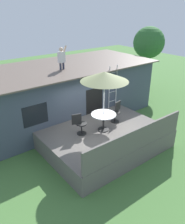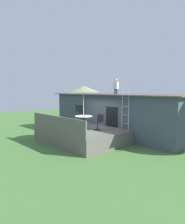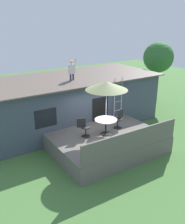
{
  "view_description": "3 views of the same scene",
  "coord_description": "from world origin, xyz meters",
  "views": [
    {
      "loc": [
        -5.59,
        -6.52,
        5.65
      ],
      "look_at": [
        -0.19,
        0.46,
        1.52
      ],
      "focal_mm": 36.82,
      "sensor_mm": 36.0,
      "label": 1
    },
    {
      "loc": [
        9.48,
        -8.04,
        3.11
      ],
      "look_at": [
        0.19,
        0.54,
        1.76
      ],
      "focal_mm": 33.59,
      "sensor_mm": 36.0,
      "label": 2
    },
    {
      "loc": [
        -6.49,
        -8.98,
        6.01
      ],
      "look_at": [
        -0.33,
        0.59,
        1.79
      ],
      "focal_mm": 41.42,
      "sensor_mm": 36.0,
      "label": 3
    }
  ],
  "objects": [
    {
      "name": "person_figure",
      "position": [
        -0.08,
        2.99,
        3.43
      ],
      "size": [
        0.47,
        0.2,
        1.11
      ],
      "color": "#33384C",
      "rests_on": "house"
    },
    {
      "name": "patio_table",
      "position": [
        0.01,
        -0.03,
        1.39
      ],
      "size": [
        1.04,
        1.04,
        0.74
      ],
      "color": "black",
      "rests_on": "deck"
    },
    {
      "name": "house",
      "position": [
        -0.0,
        3.6,
        1.41
      ],
      "size": [
        10.5,
        4.5,
        2.82
      ],
      "color": "#424C5B",
      "rests_on": "ground"
    },
    {
      "name": "ground_plane",
      "position": [
        0.0,
        0.0,
        0.0
      ],
      "size": [
        40.0,
        40.0,
        0.0
      ],
      "primitive_type": "plane",
      "color": "#477538"
    },
    {
      "name": "patio_umbrella",
      "position": [
        0.01,
        -0.03,
        3.15
      ],
      "size": [
        1.9,
        1.9,
        2.54
      ],
      "color": "silver",
      "rests_on": "deck"
    },
    {
      "name": "deck",
      "position": [
        0.0,
        0.0,
        0.4
      ],
      "size": [
        4.97,
        3.94,
        0.8
      ],
      "primitive_type": "cube",
      "color": "#605B56",
      "rests_on": "ground"
    },
    {
      "name": "patio_chair_right",
      "position": [
        1.0,
        0.25,
        1.26
      ],
      "size": [
        0.61,
        0.44,
        0.92
      ],
      "rotation": [
        0.0,
        0.0,
        -2.86
      ],
      "color": "black",
      "rests_on": "deck"
    },
    {
      "name": "patio_chair_left",
      "position": [
        -0.97,
        0.3,
        1.26
      ],
      "size": [
        0.61,
        0.44,
        0.92
      ],
      "rotation": [
        0.0,
        0.0,
        -0.32
      ],
      "color": "black",
      "rests_on": "deck"
    },
    {
      "name": "step_ladder",
      "position": [
        1.93,
        1.52,
        1.9
      ],
      "size": [
        0.52,
        0.04,
        2.2
      ],
      "color": "silver",
      "rests_on": "deck"
    },
    {
      "name": "deck_railing",
      "position": [
        0.0,
        -1.92,
        1.25
      ],
      "size": [
        4.87,
        0.08,
        0.9
      ],
      "primitive_type": "cube",
      "color": "#605B56",
      "rests_on": "deck"
    },
    {
      "name": "backyard_tree",
      "position": [
        7.2,
        3.79,
        3.29
      ],
      "size": [
        2.1,
        2.1,
        4.38
      ],
      "color": "brown",
      "rests_on": "ground"
    }
  ]
}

